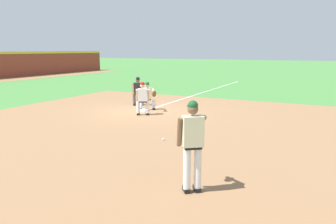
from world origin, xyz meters
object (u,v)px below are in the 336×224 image
pitcher (193,141)px  baserunner (143,97)px  umpire (138,90)px  first_baseman (148,95)px  baseball (163,139)px  first_base_bag (144,110)px

pitcher → baserunner: bearing=38.6°
umpire → first_baseman: bearing=-129.8°
baseball → umpire: (5.26, 4.25, 0.76)m
first_baseman → baserunner: bearing=-160.2°
baserunner → umpire: bearing=36.7°
baserunner → umpire: 2.59m
baseball → first_baseman: first_baseman is taller
pitcher → first_baseman: 9.15m
baseball → pitcher: size_ratio=0.04×
first_base_bag → baserunner: size_ratio=0.26×
pitcher → first_baseman: bearing=36.2°
first_base_bag → umpire: (1.34, 1.15, 0.75)m
umpire → pitcher: bearing=-141.8°
first_baseman → umpire: 1.49m
baseball → baserunner: 4.24m
first_base_bag → first_baseman: 0.79m
baseball → umpire: 6.81m
first_baseman → umpire: umpire is taller
first_baseman → pitcher: bearing=-143.8°
pitcher → baseball: bearing=36.8°
first_base_bag → baseball: 5.00m
first_base_bag → umpire: bearing=40.5°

